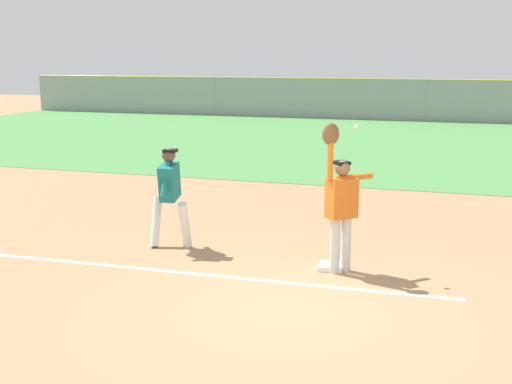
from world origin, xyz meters
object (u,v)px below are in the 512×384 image
runner (170,191)px  parked_car_blue (429,103)px  fielder (341,200)px  parked_car_black (346,102)px  first_base (331,267)px  baseball (357,127)px

runner → parked_car_blue: 27.97m
fielder → runner: fielder is taller
fielder → parked_car_black: size_ratio=0.50×
fielder → first_base: bearing=10.2°
first_base → runner: 3.03m
first_base → baseball: 2.19m
parked_car_blue → first_base: bearing=-92.5°
first_base → parked_car_blue: 28.20m
runner → parked_car_blue: size_ratio=0.38×
fielder → runner: bearing=37.2°
fielder → parked_car_black: bearing=-34.5°
parked_car_black → baseball: bearing=-73.3°
runner → baseball: size_ratio=23.24×
baseball → runner: bearing=175.1°
first_base → baseball: baseball is taller
fielder → baseball: size_ratio=30.81×
baseball → parked_car_black: bearing=100.4°
first_base → parked_car_blue: size_ratio=0.08×
first_base → baseball: size_ratio=5.14×
parked_car_black → fielder: bearing=-73.7°
baseball → parked_car_black: (-5.04, 27.42, -1.53)m
parked_car_blue → fielder: bearing=-92.2°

